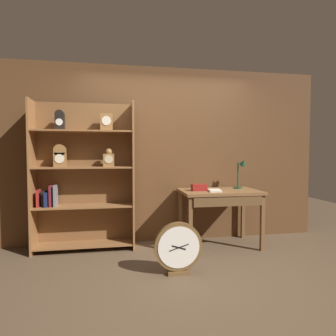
# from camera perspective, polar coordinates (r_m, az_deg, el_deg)

# --- Properties ---
(ground_plane) EXTENTS (10.00, 10.00, 0.00)m
(ground_plane) POSITION_cam_1_polar(r_m,az_deg,el_deg) (3.18, 4.00, -21.53)
(ground_plane) COLOR brown
(back_wood_panel) EXTENTS (4.80, 0.05, 2.60)m
(back_wood_panel) POSITION_cam_1_polar(r_m,az_deg,el_deg) (4.25, -0.44, 2.69)
(back_wood_panel) COLOR brown
(back_wood_panel) RESTS_ON ground
(bookshelf) EXTENTS (1.34, 0.33, 2.02)m
(bookshelf) POSITION_cam_1_polar(r_m,az_deg,el_deg) (3.99, -16.95, -1.66)
(bookshelf) COLOR brown
(bookshelf) RESTS_ON ground
(workbench) EXTENTS (1.10, 0.71, 0.80)m
(workbench) POSITION_cam_1_polar(r_m,az_deg,el_deg) (4.06, 10.51, -5.86)
(workbench) COLOR brown
(workbench) RESTS_ON ground
(desk_lamp) EXTENTS (0.18, 0.18, 0.45)m
(desk_lamp) POSITION_cam_1_polar(r_m,az_deg,el_deg) (4.28, 14.66, -0.40)
(desk_lamp) COLOR #1E472D
(desk_lamp) RESTS_ON workbench
(toolbox_small) EXTENTS (0.21, 0.13, 0.09)m
(toolbox_small) POSITION_cam_1_polar(r_m,az_deg,el_deg) (3.96, 6.31, -3.93)
(toolbox_small) COLOR maroon
(toolbox_small) RESTS_ON workbench
(open_repair_manual) EXTENTS (0.19, 0.24, 0.02)m
(open_repair_manual) POSITION_cam_1_polar(r_m,az_deg,el_deg) (3.91, 9.43, -4.53)
(open_repair_manual) COLOR silver
(open_repair_manual) RESTS_ON workbench
(round_clock_large) EXTENTS (0.53, 0.11, 0.57)m
(round_clock_large) POSITION_cam_1_polar(r_m,az_deg,el_deg) (3.17, 2.10, -15.90)
(round_clock_large) COLOR brown
(round_clock_large) RESTS_ON ground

